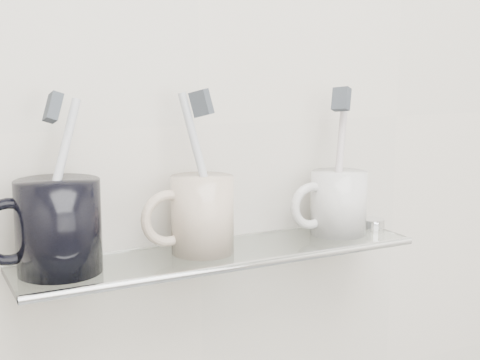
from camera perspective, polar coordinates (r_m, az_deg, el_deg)
wall_back at (r=0.85m, az=-3.47°, el=4.72°), size 2.50×0.00×2.50m
shelf_glass at (r=0.83m, az=-1.61°, el=-6.33°), size 0.50×0.12×0.01m
shelf_rail at (r=0.78m, az=0.19°, el=-7.35°), size 0.50×0.01×0.01m
bracket_left at (r=0.81m, az=-16.75°, el=-7.88°), size 0.02×0.03×0.02m
bracket_right at (r=0.97m, az=8.44°, el=-4.62°), size 0.02×0.03×0.02m
mug_left at (r=0.76m, az=-15.21°, el=-3.85°), size 0.10×0.10×0.10m
mug_left_handle at (r=0.75m, az=-19.12°, el=-4.21°), size 0.07×0.01×0.07m
toothbrush_left at (r=0.75m, az=-15.38°, el=-0.15°), size 0.07×0.06×0.18m
bristles_left at (r=0.74m, az=-15.67°, el=5.99°), size 0.02×0.03×0.04m
mug_center at (r=0.81m, az=-3.22°, el=-2.97°), size 0.10×0.10×0.09m
mug_center_handle at (r=0.79m, az=-6.14°, el=-3.28°), size 0.07×0.01×0.07m
toothbrush_center at (r=0.80m, az=-3.26°, el=0.82°), size 0.05×0.04×0.19m
bristles_center at (r=0.79m, az=-3.32°, el=6.57°), size 0.03×0.03×0.04m
mug_right at (r=0.91m, az=8.41°, el=-1.93°), size 0.10×0.10×0.08m
mug_right_handle at (r=0.88m, az=6.10°, el=-2.21°), size 0.06×0.01×0.06m
toothbrush_right at (r=0.90m, az=8.51°, el=1.73°), size 0.06×0.06×0.18m
bristles_right at (r=0.89m, az=8.64°, el=6.84°), size 0.03×0.03×0.03m
chrome_cap at (r=0.95m, az=11.27°, el=-3.68°), size 0.03×0.03×0.01m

